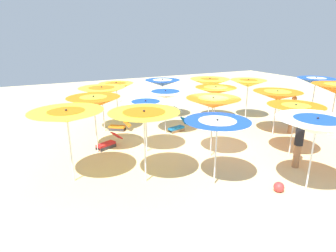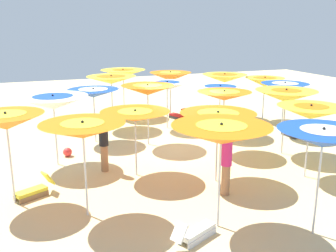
% 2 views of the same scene
% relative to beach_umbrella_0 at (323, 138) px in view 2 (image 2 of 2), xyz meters
% --- Properties ---
extents(ground, '(42.36, 42.36, 0.04)m').
position_rel_beach_umbrella_0_xyz_m(ground, '(-6.76, -0.48, -2.30)').
color(ground, beige).
extents(beach_umbrella_0, '(1.95, 1.95, 2.53)m').
position_rel_beach_umbrella_0_xyz_m(beach_umbrella_0, '(0.00, 0.00, 0.00)').
color(beach_umbrella_0, silver).
rests_on(beach_umbrella_0, ground).
extents(beach_umbrella_1, '(2.02, 2.02, 2.33)m').
position_rel_beach_umbrella_0_xyz_m(beach_umbrella_1, '(-2.81, 2.12, -0.20)').
color(beach_umbrella_1, silver).
rests_on(beach_umbrella_1, ground).
extents(beach_umbrella_2, '(2.19, 2.19, 2.44)m').
position_rel_beach_umbrella_0_xyz_m(beach_umbrella_2, '(-4.94, 2.84, -0.11)').
color(beach_umbrella_2, silver).
rests_on(beach_umbrella_2, ground).
extents(beach_umbrella_3, '(2.00, 2.00, 2.31)m').
position_rel_beach_umbrella_0_xyz_m(beach_umbrella_3, '(-7.09, 4.43, -0.21)').
color(beach_umbrella_3, silver).
rests_on(beach_umbrella_3, ground).
extents(beach_umbrella_4, '(1.92, 1.92, 2.19)m').
position_rel_beach_umbrella_0_xyz_m(beach_umbrella_4, '(-9.60, 5.17, -0.36)').
color(beach_umbrella_4, silver).
rests_on(beach_umbrella_4, ground).
extents(beach_umbrella_5, '(2.25, 2.25, 2.55)m').
position_rel_beach_umbrella_0_xyz_m(beach_umbrella_5, '(-1.06, -1.88, -0.01)').
color(beach_umbrella_5, silver).
rests_on(beach_umbrella_5, ground).
extents(beach_umbrella_6, '(2.25, 2.25, 2.20)m').
position_rel_beach_umbrella_0_xyz_m(beach_umbrella_6, '(-3.51, -0.65, -0.33)').
color(beach_umbrella_6, silver).
rests_on(beach_umbrella_6, ground).
extents(beach_umbrella_7, '(1.98, 1.98, 2.35)m').
position_rel_beach_umbrella_0_xyz_m(beach_umbrella_7, '(-5.94, 0.89, -0.15)').
color(beach_umbrella_7, silver).
rests_on(beach_umbrella_7, ground).
extents(beach_umbrella_8, '(2.24, 2.24, 2.17)m').
position_rel_beach_umbrella_0_xyz_m(beach_umbrella_8, '(-8.12, 1.91, -0.33)').
color(beach_umbrella_8, silver).
rests_on(beach_umbrella_8, ground).
extents(beach_umbrella_9, '(2.25, 2.25, 2.29)m').
position_rel_beach_umbrella_0_xyz_m(beach_umbrella_9, '(-10.78, 3.59, -0.25)').
color(beach_umbrella_9, silver).
rests_on(beach_umbrella_9, ground).
extents(beach_umbrella_10, '(2.04, 2.04, 2.46)m').
position_rel_beach_umbrella_0_xyz_m(beach_umbrella_10, '(-2.70, -4.68, -0.07)').
color(beach_umbrella_10, silver).
rests_on(beach_umbrella_10, ground).
extents(beach_umbrella_11, '(2.15, 2.15, 2.14)m').
position_rel_beach_umbrella_0_xyz_m(beach_umbrella_11, '(-4.82, -2.80, -0.35)').
color(beach_umbrella_11, silver).
rests_on(beach_umbrella_11, ground).
extents(beach_umbrella_12, '(2.06, 2.06, 2.45)m').
position_rel_beach_umbrella_0_xyz_m(beach_umbrella_12, '(-7.75, -1.46, -0.08)').
color(beach_umbrella_12, silver).
rests_on(beach_umbrella_12, ground).
extents(beach_umbrella_13, '(1.97, 1.97, 2.20)m').
position_rel_beach_umbrella_0_xyz_m(beach_umbrella_13, '(-9.86, 0.14, -0.31)').
color(beach_umbrella_13, silver).
rests_on(beach_umbrella_13, ground).
extents(beach_umbrella_14, '(2.11, 2.11, 2.39)m').
position_rel_beach_umbrella_0_xyz_m(beach_umbrella_14, '(-11.72, 1.01, -0.16)').
color(beach_umbrella_14, silver).
rests_on(beach_umbrella_14, ground).
extents(beach_umbrella_15, '(1.91, 1.91, 2.52)m').
position_rel_beach_umbrella_0_xyz_m(beach_umbrella_15, '(-4.06, -6.40, -0.02)').
color(beach_umbrella_15, silver).
rests_on(beach_umbrella_15, ground).
extents(beach_umbrella_16, '(2.29, 2.29, 2.43)m').
position_rel_beach_umbrella_0_xyz_m(beach_umbrella_16, '(-6.69, -5.06, -0.12)').
color(beach_umbrella_16, silver).
rests_on(beach_umbrella_16, ground).
extents(beach_umbrella_17, '(2.04, 2.04, 2.23)m').
position_rel_beach_umbrella_0_xyz_m(beach_umbrella_17, '(-8.92, -3.36, -0.28)').
color(beach_umbrella_17, silver).
rests_on(beach_umbrella_17, ground).
extents(beach_umbrella_18, '(2.23, 2.23, 2.46)m').
position_rel_beach_umbrella_0_xyz_m(beach_umbrella_18, '(-10.85, -2.20, -0.05)').
color(beach_umbrella_18, silver).
rests_on(beach_umbrella_18, ground).
extents(beach_umbrella_19, '(2.29, 2.29, 2.48)m').
position_rel_beach_umbrella_0_xyz_m(beach_umbrella_19, '(-12.99, -1.11, -0.04)').
color(beach_umbrella_19, silver).
rests_on(beach_umbrella_19, ground).
extents(lounger_0, '(0.81, 1.14, 0.62)m').
position_rel_beach_umbrella_0_xyz_m(lounger_0, '(-4.28, -5.91, -2.08)').
color(lounger_0, olive).
rests_on(lounger_0, ground).
extents(lounger_1, '(1.29, 0.40, 0.56)m').
position_rel_beach_umbrella_0_xyz_m(lounger_1, '(-6.50, 4.61, -2.08)').
color(lounger_1, '#333338').
rests_on(lounger_1, ground).
extents(lounger_2, '(1.29, 0.83, 0.61)m').
position_rel_beach_umbrella_0_xyz_m(lounger_2, '(-11.20, 1.27, -2.07)').
color(lounger_2, '#333338').
rests_on(lounger_2, ground).
extents(lounger_3, '(1.12, 0.97, 0.56)m').
position_rel_beach_umbrella_0_xyz_m(lounger_3, '(-10.10, 3.32, -2.08)').
color(lounger_3, '#333338').
rests_on(lounger_3, ground).
extents(lounger_4, '(1.22, 0.61, 0.68)m').
position_rel_beach_umbrella_0_xyz_m(lounger_4, '(-7.45, 1.86, -2.06)').
color(lounger_4, olive).
rests_on(lounger_4, ground).
extents(lounger_5, '(0.82, 1.25, 0.60)m').
position_rel_beach_umbrella_0_xyz_m(lounger_5, '(-0.70, -2.64, -2.09)').
color(lounger_5, silver).
rests_on(lounger_5, ground).
extents(beachgoer_0, '(0.30, 0.30, 1.87)m').
position_rel_beach_umbrella_0_xyz_m(beachgoer_0, '(-2.55, -0.86, -1.29)').
color(beachgoer_0, '#A3704C').
rests_on(beachgoer_0, ground).
extents(beachgoer_1, '(0.30, 0.30, 1.88)m').
position_rel_beach_umbrella_0_xyz_m(beachgoer_1, '(-5.51, -3.67, -1.28)').
color(beachgoer_1, '#A3704C').
rests_on(beachgoer_1, ground).
extents(beach_ball, '(0.33, 0.33, 0.33)m').
position_rel_beach_umbrella_0_xyz_m(beach_ball, '(-7.40, -4.65, -2.12)').
color(beach_ball, red).
rests_on(beach_ball, ground).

